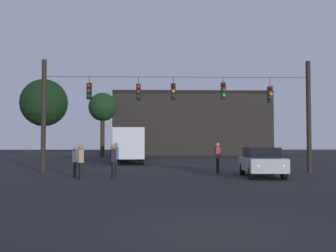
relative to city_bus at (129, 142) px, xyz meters
name	(u,v)px	position (x,y,z in m)	size (l,w,h in m)	color
ground_plane	(172,165)	(3.77, -4.88, -1.87)	(168.00, 168.00, 0.00)	black
overhead_signal_span	(178,108)	(3.80, -13.48, 1.94)	(15.88, 0.44, 6.63)	black
city_bus	(129,142)	(0.00, 0.00, 0.00)	(3.23, 11.14, 3.00)	#B7BCC6
car_near_right	(262,161)	(7.97, -16.37, -1.07)	(2.08, 4.43, 1.52)	#99999E
car_far_left	(134,151)	(-0.03, 10.92, -1.07)	(2.26, 4.48, 1.52)	black
pedestrian_crossing_left	(75,160)	(-1.61, -16.35, -0.98)	(0.24, 0.36, 1.58)	black
pedestrian_crossing_center	(81,160)	(-1.09, -17.75, -0.93)	(0.35, 0.42, 1.65)	black
pedestrian_crossing_right	(218,156)	(6.05, -13.94, -0.85)	(0.28, 0.38, 1.77)	black
pedestrian_near_bus	(113,160)	(0.44, -17.55, -0.92)	(0.32, 0.41, 1.68)	black
pedestrian_trailing	(116,157)	(0.33, -15.16, -0.85)	(0.35, 0.42, 1.78)	black
corner_building	(190,125)	(7.81, 26.48, 2.79)	(22.96, 12.22, 9.32)	black
tree_left_silhouette	(44,103)	(-9.62, 7.04, 4.25)	(5.09, 5.09, 8.68)	black
tree_behind_building	(103,108)	(-4.49, 16.30, 4.55)	(3.72, 3.72, 8.39)	#2D2116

